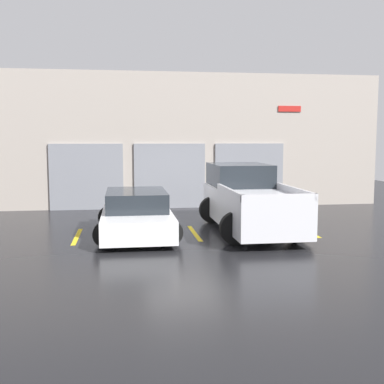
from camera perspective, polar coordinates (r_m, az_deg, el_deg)
ground_plane at (r=15.40m, az=-0.82°, el=-3.44°), size 28.00×28.00×0.00m
shophouse_building at (r=18.44m, az=-2.17°, el=5.99°), size 16.18×0.68×5.09m
pickup_truck at (r=13.86m, az=6.67°, el=-0.96°), size 2.42×5.08×1.85m
sedan_white at (r=13.19m, az=-6.59°, el=-2.64°), size 2.21×4.25×1.20m
parking_stripe_far_left at (r=13.32m, az=-13.46°, el=-5.14°), size 0.12×2.20×0.01m
parking_stripe_left at (r=13.40m, az=0.30°, el=-4.90°), size 0.12×2.20×0.01m
parking_stripe_centre at (r=14.22m, az=13.17°, el=-4.41°), size 0.12×2.20×0.01m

